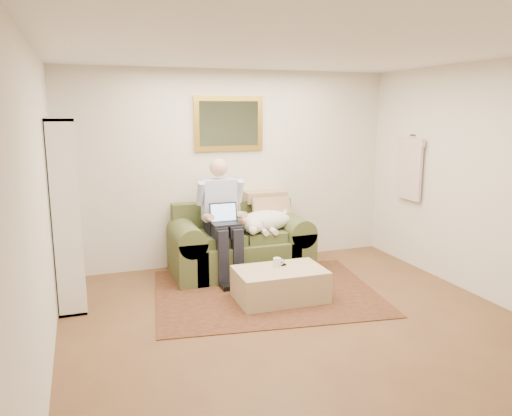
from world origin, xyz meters
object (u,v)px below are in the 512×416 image
bookshelf (67,214)px  sofa (240,249)px  seated_man (223,220)px  ottoman (280,284)px  coffee_mug (277,262)px  laptop (225,218)px  sleeping_dog (265,221)px

bookshelf → sofa: bearing=11.5°
seated_man → ottoman: size_ratio=1.52×
sofa → coffee_mug: sofa is taller
sofa → bookshelf: size_ratio=0.88×
laptop → bookshelf: bookshelf is taller
laptop → coffee_mug: laptop is taller
seated_man → ottoman: bearing=-67.4°
seated_man → sleeping_dog: 0.59m
seated_man → ottoman: 1.15m
bookshelf → coffee_mug: bearing=-14.7°
laptop → sleeping_dog: bearing=13.6°
ottoman → bookshelf: bearing=162.9°
seated_man → laptop: 0.08m
laptop → ottoman: laptop is taller
laptop → coffee_mug: size_ratio=3.43×
sofa → coffee_mug: (0.12, -0.99, 0.10)m
sofa → seated_man: size_ratio=1.19×
ottoman → sleeping_dog: bearing=78.8°
ottoman → bookshelf: size_ratio=0.49×
seated_man → ottoman: seated_man is taller
laptop → bookshelf: 1.81m
sofa → ottoman: (0.12, -1.09, -0.13)m
coffee_mug → sleeping_dog: bearing=77.7°
sleeping_dog → ottoman: sleeping_dog is taller
seated_man → sleeping_dog: bearing=7.1°
seated_man → laptop: size_ratio=4.33×
sleeping_dog → sofa: bearing=164.3°
sleeping_dog → coffee_mug: (-0.20, -0.90, -0.27)m
sofa → seated_man: seated_man is taller
sleeping_dog → bookshelf: 2.42m
sleeping_dog → laptop: bearing=-166.4°
seated_man → ottoman: (0.38, -0.92, -0.57)m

